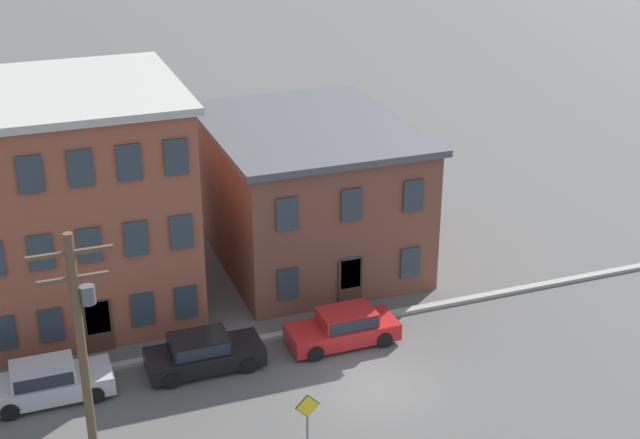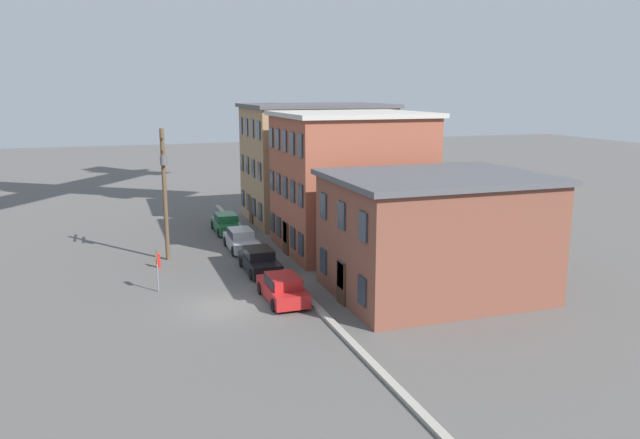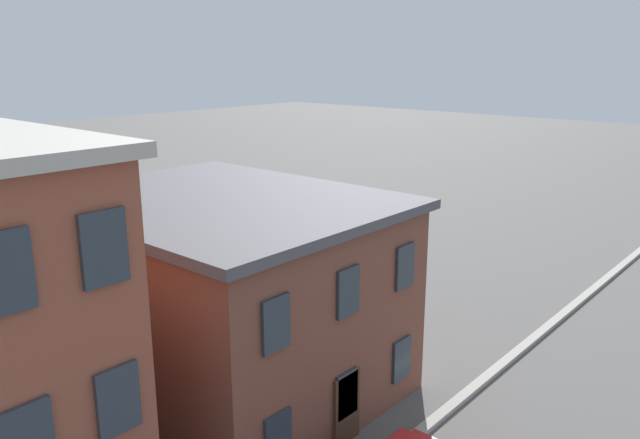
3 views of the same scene
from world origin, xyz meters
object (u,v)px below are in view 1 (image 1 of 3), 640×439
at_px(car_silver, 47,381).
at_px(car_red, 344,326).
at_px(car_black, 203,352).
at_px(utility_pole, 83,349).
at_px(caution_sign, 307,416).

xyz_separation_m(car_silver, car_red, (11.37, -0.16, 0.00)).
bearing_deg(car_black, car_red, -1.11).
bearing_deg(car_red, car_black, 178.89).
xyz_separation_m(car_silver, utility_pole, (1.08, -5.12, 4.07)).
distance_m(car_black, car_red, 5.70).
xyz_separation_m(car_black, caution_sign, (1.99, -6.23, 0.82)).
distance_m(car_black, utility_pole, 7.95).
bearing_deg(caution_sign, car_red, 58.73).
relative_size(car_silver, utility_pole, 0.51).
relative_size(car_black, utility_pole, 0.51).
xyz_separation_m(caution_sign, utility_pole, (-6.57, 1.17, 3.25)).
xyz_separation_m(car_silver, car_black, (5.67, -0.05, 0.00)).
distance_m(car_silver, caution_sign, 9.93).
bearing_deg(car_silver, car_red, -0.81).
height_order(caution_sign, utility_pole, utility_pole).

